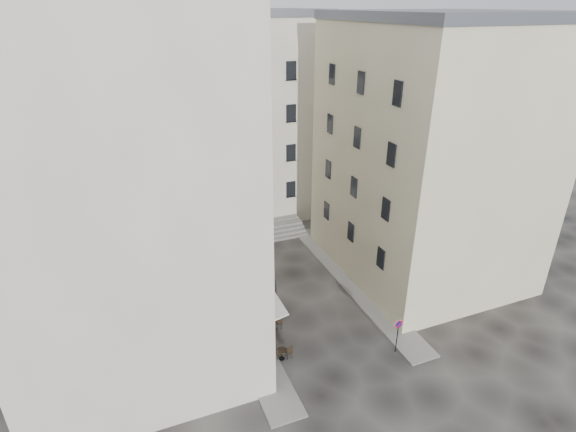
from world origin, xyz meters
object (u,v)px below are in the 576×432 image
no_parking_sign (398,330)px  bistro_table_a (282,353)px  bistro_table_b (272,324)px  pedestrian (273,292)px

no_parking_sign → bistro_table_a: bearing=159.9°
bistro_table_b → pedestrian: pedestrian is taller
no_parking_sign → pedestrian: bearing=122.2°
no_parking_sign → bistro_table_a: size_ratio=1.87×
bistro_table_a → pedestrian: 5.46m
no_parking_sign → bistro_table_b: bearing=139.7°
pedestrian → no_parking_sign: bearing=107.8°
no_parking_sign → pedestrian: (-5.18, 7.22, -0.69)m
bistro_table_b → bistro_table_a: bearing=-97.6°
pedestrian → bistro_table_a: bearing=57.1°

